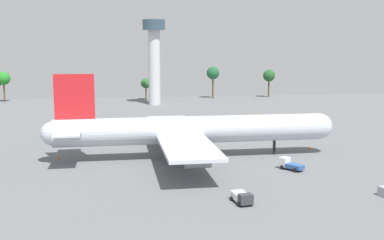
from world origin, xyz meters
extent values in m
plane|color=slate|center=(0.00, 0.00, 0.00)|extent=(274.95, 274.95, 0.00)
cylinder|color=silver|center=(0.00, 0.00, 6.63)|extent=(62.98, 6.29, 6.29)
sphere|color=silver|center=(31.49, 0.00, 6.63)|extent=(6.16, 6.16, 6.16)
sphere|color=silver|center=(-31.49, 0.00, 6.63)|extent=(5.35, 5.35, 5.35)
cube|color=red|center=(-26.45, 0.00, 14.81)|extent=(8.82, 0.50, 10.07)
cube|color=silver|center=(-27.71, -5.02, 7.57)|extent=(5.67, 9.44, 0.36)
cube|color=silver|center=(-27.71, 5.02, 7.57)|extent=(5.67, 9.44, 0.36)
cube|color=silver|center=(-3.15, -14.51, 5.69)|extent=(10.71, 25.24, 0.70)
cube|color=silver|center=(-3.15, 14.51, 5.69)|extent=(10.71, 25.24, 0.70)
cylinder|color=gray|center=(-2.15, -10.72, 4.01)|extent=(5.03, 2.64, 2.64)
cylinder|color=gray|center=(-2.15, -20.06, 4.01)|extent=(5.03, 2.64, 2.64)
cylinder|color=gray|center=(-2.15, 10.72, 4.01)|extent=(5.03, 2.64, 2.64)
cylinder|color=gray|center=(-2.15, 20.06, 4.01)|extent=(5.03, 2.64, 2.64)
cylinder|color=black|center=(20.15, 0.00, 1.74)|extent=(0.70, 0.70, 3.48)
cylinder|color=black|center=(-3.15, -3.46, 1.74)|extent=(0.70, 0.70, 3.48)
cylinder|color=black|center=(-3.15, 3.46, 1.74)|extent=(0.70, 0.70, 3.48)
cube|color=silver|center=(17.91, -13.18, 1.44)|extent=(2.65, 2.55, 1.98)
cube|color=#2D5193|center=(19.39, -15.35, 0.91)|extent=(3.73, 4.13, 0.92)
cylinder|color=black|center=(18.93, -12.68, 0.45)|extent=(0.74, 0.91, 0.91)
cylinder|color=black|center=(17.07, -13.95, 0.45)|extent=(0.74, 0.91, 0.91)
cylinder|color=black|center=(20.76, -15.37, 0.45)|extent=(0.74, 0.91, 0.91)
cylinder|color=black|center=(18.90, -16.64, 0.45)|extent=(0.74, 0.91, 0.91)
cube|color=silver|center=(11.09, 22.08, 1.36)|extent=(2.62, 2.66, 1.72)
cube|color=#2D5193|center=(8.95, 23.62, 1.11)|extent=(3.96, 3.62, 1.21)
cylinder|color=black|center=(10.39, 21.26, 0.50)|extent=(0.98, 0.82, 1.01)
cylinder|color=black|center=(11.64, 23.00, 0.50)|extent=(0.98, 0.82, 1.01)
cylinder|color=black|center=(7.74, 23.17, 0.50)|extent=(0.98, 0.82, 1.01)
cylinder|color=black|center=(8.99, 24.92, 0.50)|extent=(0.98, 0.82, 1.01)
cube|color=#333338|center=(3.12, -35.18, 1.19)|extent=(2.39, 1.86, 1.63)
cube|color=white|center=(2.80, -32.77, 0.96)|extent=(2.62, 3.55, 1.17)
cylinder|color=black|center=(1.93, -35.20, 0.38)|extent=(0.38, 0.79, 0.76)
cylinder|color=black|center=(4.28, -34.88, 0.38)|extent=(0.38, 0.79, 0.76)
cylinder|color=black|center=(1.52, -32.22, 0.38)|extent=(0.38, 0.79, 0.76)
cylinder|color=black|center=(3.88, -31.90, 0.38)|extent=(0.38, 0.79, 0.76)
cone|color=orange|center=(30.93, 3.71, 0.39)|extent=(0.55, 0.55, 0.78)
cone|color=orange|center=(-30.93, 3.78, 0.33)|extent=(0.46, 0.46, 0.66)
cylinder|color=silver|center=(-0.04, 105.02, 16.68)|extent=(5.28, 5.28, 33.37)
cylinder|color=#334756|center=(-0.04, 105.02, 35.60)|extent=(10.03, 10.03, 4.46)
cylinder|color=#51381E|center=(-69.81, 127.24, 4.65)|extent=(0.69, 0.69, 9.29)
sphere|color=#247D25|center=(-69.81, 127.24, 11.20)|extent=(6.35, 6.35, 6.35)
cylinder|color=#51381E|center=(-40.53, 127.24, 4.40)|extent=(0.85, 0.85, 8.81)
sphere|color=#2A6133|center=(-40.53, 127.24, 10.50)|extent=(5.62, 5.62, 5.62)
cylinder|color=#51381E|center=(-35.02, 127.24, 3.39)|extent=(0.57, 0.57, 6.78)
sphere|color=#258028|center=(-35.02, 127.24, 9.04)|extent=(7.53, 7.53, 7.53)
cylinder|color=#51381E|center=(-2.53, 127.24, 3.29)|extent=(0.68, 0.68, 6.57)
sphere|color=#255C29|center=(-2.53, 127.24, 8.10)|extent=(5.08, 5.08, 5.08)
cylinder|color=#51381E|center=(31.51, 127.24, 5.47)|extent=(0.80, 0.80, 10.93)
sphere|color=#1D552D|center=(31.51, 127.24, 12.87)|extent=(6.46, 6.46, 6.46)
cylinder|color=#51381E|center=(61.17, 127.24, 4.71)|extent=(0.78, 0.78, 9.43)
sphere|color=#1F5323|center=(61.17, 127.24, 11.28)|extent=(6.16, 6.16, 6.16)
camera|label=1|loc=(-17.29, -106.13, 25.56)|focal=43.82mm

